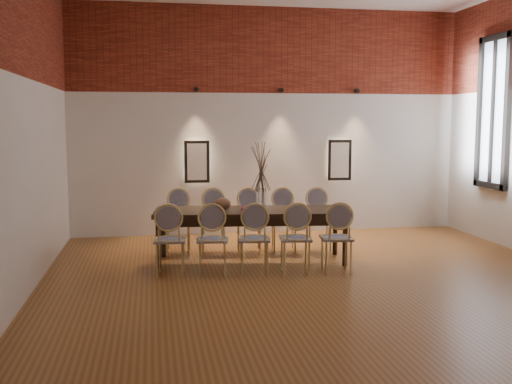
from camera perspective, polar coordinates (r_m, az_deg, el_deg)
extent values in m
cube|color=brown|center=(7.62, 6.37, -8.60)|extent=(7.00, 7.00, 0.02)
cube|color=silver|center=(10.80, 1.20, 6.73)|extent=(7.00, 0.10, 4.00)
cube|color=silver|center=(4.07, 20.96, 6.31)|extent=(7.00, 0.10, 4.00)
cube|color=silver|center=(7.20, -21.83, 6.26)|extent=(0.10, 7.00, 4.00)
cube|color=maroon|center=(10.81, 1.29, 13.37)|extent=(7.00, 0.02, 1.50)
cube|color=maroon|center=(7.29, -21.71, 16.14)|extent=(0.02, 7.00, 1.50)
cube|color=#FFEAC6|center=(10.55, -5.66, 2.89)|extent=(0.36, 0.06, 0.66)
cube|color=#FFEAC6|center=(11.05, 7.93, 3.03)|extent=(0.36, 0.06, 0.66)
cylinder|color=black|center=(10.51, -5.73, 9.70)|extent=(0.08, 0.10, 0.08)
cylinder|color=black|center=(10.73, 2.40, 9.66)|extent=(0.08, 0.10, 0.08)
cylinder|color=black|center=(11.11, 9.57, 9.47)|extent=(0.08, 0.10, 0.08)
cube|color=silver|center=(10.61, 21.73, 7.07)|extent=(0.02, 0.78, 2.38)
cube|color=black|center=(10.60, 21.64, 7.07)|extent=(0.08, 0.90, 2.50)
cube|color=black|center=(10.60, 21.64, 7.07)|extent=(0.06, 0.06, 2.40)
cube|color=black|center=(8.60, -0.46, -4.16)|extent=(2.81, 1.18, 0.75)
cylinder|color=silver|center=(8.52, 0.46, -0.69)|extent=(0.14, 0.14, 0.30)
ellipsoid|color=brown|center=(8.46, -3.22, -1.16)|extent=(0.24, 0.24, 0.18)
cube|color=#8D285E|center=(8.55, -0.55, -1.57)|extent=(0.28, 0.21, 0.03)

